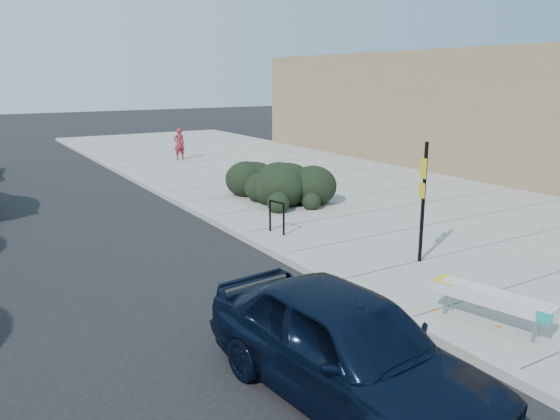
% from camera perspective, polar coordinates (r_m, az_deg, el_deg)
% --- Properties ---
extents(ground, '(120.00, 120.00, 0.00)m').
position_cam_1_polar(ground, '(10.93, 5.84, -8.10)').
color(ground, black).
rests_on(ground, ground).
extents(sidewalk_near, '(11.20, 50.00, 0.15)m').
position_cam_1_polar(sidewalk_near, '(18.03, 10.44, 0.78)').
color(sidewalk_near, gray).
rests_on(sidewalk_near, ground).
extents(curb_near, '(0.22, 50.00, 0.17)m').
position_cam_1_polar(curb_near, '(14.97, -5.79, -1.69)').
color(curb_near, '#9E9E99').
rests_on(curb_near, ground).
extents(bench, '(0.83, 1.97, 0.58)m').
position_cam_1_polar(bench, '(9.46, 21.26, -8.62)').
color(bench, gray).
rests_on(bench, sidewalk_near).
extents(bike_rack, '(0.15, 0.57, 0.84)m').
position_cam_1_polar(bike_rack, '(13.90, -0.34, -0.40)').
color(bike_rack, black).
rests_on(bike_rack, sidewalk_near).
extents(sign_post, '(0.15, 0.28, 2.60)m').
position_cam_1_polar(sign_post, '(11.93, 14.70, 1.54)').
color(sign_post, black).
rests_on(sign_post, sidewalk_near).
extents(hedge, '(3.03, 4.23, 1.43)m').
position_cam_1_polar(hedge, '(17.82, -0.51, 3.45)').
color(hedge, black).
rests_on(hedge, sidewalk_near).
extents(sedan_navy, '(2.22, 4.57, 1.50)m').
position_cam_1_polar(sedan_navy, '(7.14, 7.02, -13.96)').
color(sedan_navy, black).
rests_on(sedan_navy, ground).
extents(pedestrian, '(0.57, 0.38, 1.51)m').
position_cam_1_polar(pedestrian, '(26.88, -10.49, 6.82)').
color(pedestrian, maroon).
rests_on(pedestrian, sidewalk_near).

